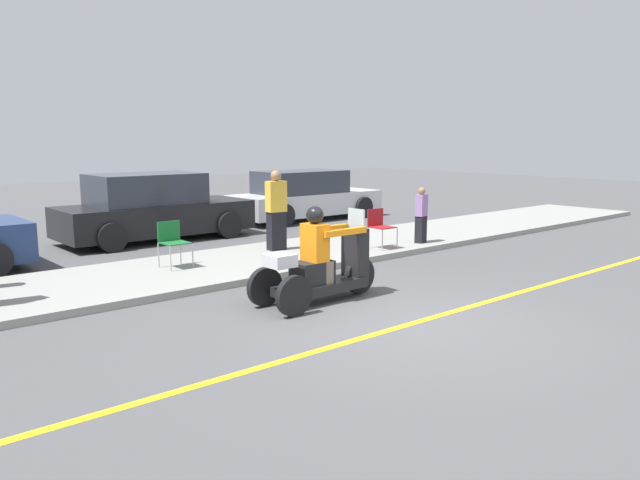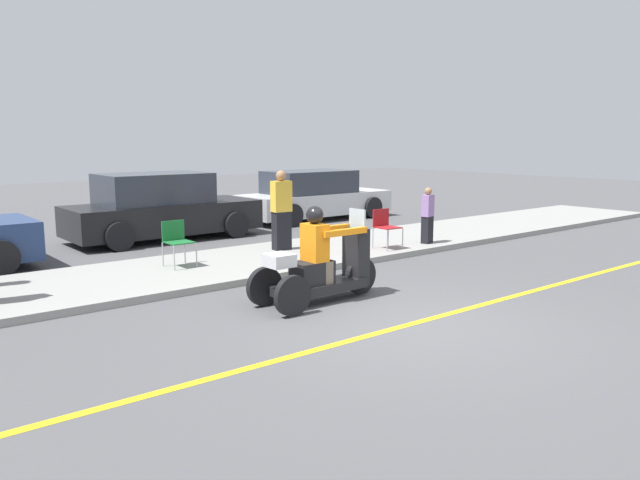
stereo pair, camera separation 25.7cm
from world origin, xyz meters
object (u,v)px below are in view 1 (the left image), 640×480
Objects in this scene: spectator_by_tree at (421,216)px; folding_chair_set_back at (172,239)px; spectator_with_child at (276,212)px; parked_car_lot_center at (305,196)px; folding_chair_curbside at (379,224)px; parked_car_lot_right at (153,209)px; motorcycle_trike at (321,268)px.

spectator_by_tree is 1.50× the size of folding_chair_set_back.
parked_car_lot_center is (4.07, 4.07, -0.22)m from spectator_with_child.
spectator_by_tree reaches higher than folding_chair_curbside.
parked_car_lot_center reaches higher than folding_chair_curbside.
folding_chair_set_back is at bearing -110.74° from parked_car_lot_right.
parked_car_lot_right is at bearing 69.26° from folding_chair_set_back.
spectator_by_tree is 0.26× the size of parked_car_lot_center.
motorcycle_trike reaches higher than spectator_by_tree.
parked_car_lot_right is 5.16m from parked_car_lot_center.
parked_car_lot_center is (5.12, 0.57, -0.06)m from parked_car_lot_right.
motorcycle_trike is 1.75× the size of spectator_by_tree.
folding_chair_set_back is 0.18× the size of parked_car_lot_right.
parked_car_lot_right reaches higher than spectator_by_tree.
folding_chair_set_back and folding_chair_curbside have the same top height.
folding_chair_curbside is (3.50, 2.18, 0.11)m from motorcycle_trike.
spectator_with_child is at bearing -73.16° from parked_car_lot_right.
parked_car_lot_right is 0.96× the size of parked_car_lot_center.
motorcycle_trike reaches higher than folding_chair_curbside.
folding_chair_set_back is 7.76m from parked_car_lot_center.
motorcycle_trike is 1.31× the size of spectator_with_child.
spectator_by_tree is at bearing -50.35° from parked_car_lot_right.
folding_chair_curbside is 0.18× the size of parked_car_lot_right.
spectator_by_tree is 6.30m from parked_car_lot_right.
spectator_by_tree is at bearing -24.61° from spectator_with_child.
motorcycle_trike is 6.92m from parked_car_lot_right.
parked_car_lot_center reaches higher than folding_chair_set_back.
spectator_by_tree is 1.18m from folding_chair_curbside.
spectator_by_tree is at bearing 23.55° from motorcycle_trike.
folding_chair_set_back is at bearing 166.07° from folding_chair_curbside.
folding_chair_set_back is at bearing -147.00° from parked_car_lot_center.
spectator_with_child reaches higher than folding_chair_curbside.
spectator_by_tree is at bearing -7.31° from folding_chair_curbside.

